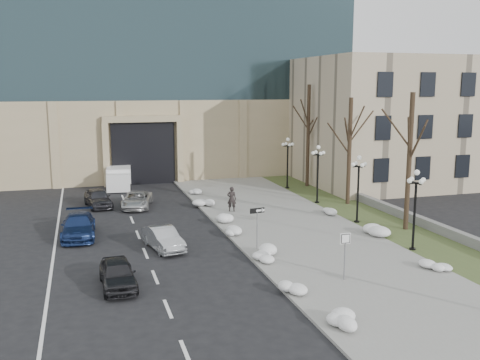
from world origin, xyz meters
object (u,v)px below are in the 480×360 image
object	(u,v)px
car_d	(137,200)
keep_sign	(345,246)
box_truck	(119,177)
car_b	(163,238)
one_way_sign	(260,215)
lamppost_c	(318,166)
lamppost_d	(288,156)
car_e	(98,198)
lamppost_a	(415,199)
car_a	(118,274)
pedestrian	(232,199)
lamppost_b	(358,180)
car_c	(78,226)

from	to	relation	value
car_d	keep_sign	distance (m)	20.77
box_truck	car_b	bearing A→B (deg)	-81.52
one_way_sign	lamppost_c	distance (m)	13.34
lamppost_d	car_e	bearing A→B (deg)	-171.66
one_way_sign	lamppost_a	size ratio (longest dim) A/B	0.53
car_e	lamppost_d	bearing A→B (deg)	-0.95
keep_sign	box_truck	bearing A→B (deg)	108.01
car_a	pedestrian	size ratio (longest dim) A/B	2.08
car_d	lamppost_c	distance (m)	14.53
pedestrian	one_way_sign	world-z (taller)	one_way_sign
lamppost_a	car_b	bearing A→B (deg)	161.78
car_d	lamppost_c	bearing A→B (deg)	2.10
car_a	car_b	distance (m)	6.11
car_d	car_e	distance (m)	3.13
car_b	keep_sign	size ratio (longest dim) A/B	1.61
car_d	one_way_sign	size ratio (longest dim) A/B	1.76
car_a	lamppost_d	distance (m)	26.39
lamppost_b	lamppost_a	bearing A→B (deg)	-90.00
car_b	lamppost_b	size ratio (longest dim) A/B	0.83
car_e	lamppost_b	distance (m)	20.07
lamppost_b	pedestrian	bearing A→B (deg)	143.27
box_truck	lamppost_a	world-z (taller)	lamppost_a
car_a	car_c	xyz separation A→B (m)	(-1.76, 9.40, 0.05)
car_d	box_truck	xyz separation A→B (m)	(-0.70, 9.05, 0.33)
car_a	car_c	world-z (taller)	car_c
car_e	one_way_sign	bearing A→B (deg)	-68.52
car_b	lamppost_d	world-z (taller)	lamppost_d
car_c	lamppost_a	size ratio (longest dim) A/B	1.04
car_a	keep_sign	bearing A→B (deg)	-15.06
pedestrian	car_b	bearing A→B (deg)	71.16
box_truck	lamppost_a	bearing A→B (deg)	-53.85
pedestrian	lamppost_b	size ratio (longest dim) A/B	0.39
car_d	lamppost_b	distance (m)	17.04
lamppost_b	lamppost_d	world-z (taller)	same
car_c	lamppost_b	size ratio (longest dim) A/B	1.04
car_b	car_e	world-z (taller)	car_e
car_c	lamppost_c	bearing A→B (deg)	15.92
keep_sign	lamppost_a	size ratio (longest dim) A/B	0.51
car_c	keep_sign	xyz separation A→B (m)	(12.32, -11.86, 1.08)
car_d	lamppost_a	xyz separation A→B (m)	(14.03, -15.87, 2.45)
car_b	one_way_sign	distance (m)	5.78
lamppost_d	keep_sign	bearing A→B (deg)	-104.96
car_c	lamppost_c	size ratio (longest dim) A/B	1.04
lamppost_a	keep_sign	bearing A→B (deg)	-151.62
lamppost_b	one_way_sign	bearing A→B (deg)	-155.53
lamppost_d	lamppost_a	bearing A→B (deg)	-90.00
car_a	one_way_sign	xyz separation A→B (m)	(8.25, 3.51, 1.42)
lamppost_c	lamppost_a	bearing A→B (deg)	-90.00
box_truck	lamppost_c	bearing A→B (deg)	-33.42
lamppost_c	one_way_sign	bearing A→B (deg)	-129.13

